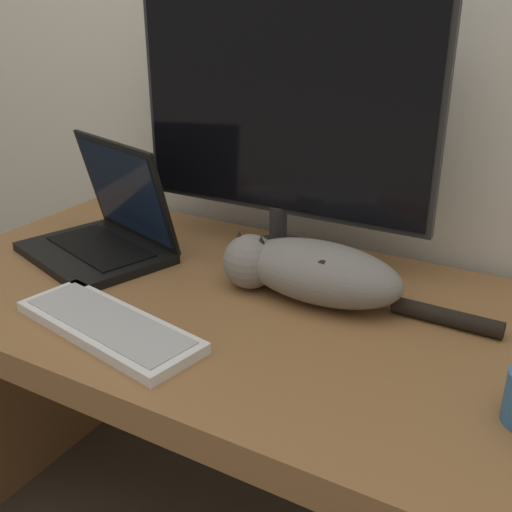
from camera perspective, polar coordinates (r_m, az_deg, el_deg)
desk at (r=1.29m, az=-2.52°, el=-9.92°), size 1.38×0.73×0.72m
monitor at (r=1.28m, az=2.50°, el=12.42°), size 0.68×0.21×0.57m
laptop at (r=1.43m, az=-14.24°, el=2.16°), size 0.39×0.34×0.26m
external_keyboard at (r=1.11m, az=-13.91°, el=-6.47°), size 0.40×0.20×0.02m
cat at (r=1.18m, az=5.27°, el=-1.32°), size 0.55×0.16×0.12m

